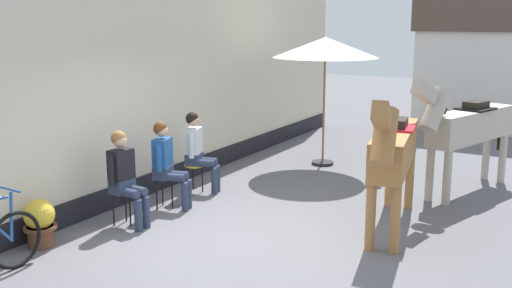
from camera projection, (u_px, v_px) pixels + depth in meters
name	position (u px, v px, depth m)	size (l,w,h in m)	color
ground_plane	(325.00, 185.00, 10.57)	(40.00, 40.00, 0.00)	slate
pub_facade_wall	(157.00, 101.00, 10.20)	(0.34, 14.00, 3.40)	beige
distant_cottage	(484.00, 61.00, 15.98)	(3.40, 2.60, 3.50)	silver
seated_visitor_near	(125.00, 173.00, 8.36)	(0.61, 0.49, 1.39)	black
seated_visitor_middle	(167.00, 160.00, 9.13)	(0.61, 0.48, 1.39)	black
seated_visitor_far	(198.00, 148.00, 10.02)	(0.61, 0.48, 1.39)	gold
saddled_horse_near	(393.00, 150.00, 8.10)	(0.82, 2.97, 2.06)	#9E6B38
saddled_horse_far	(468.00, 126.00, 9.88)	(1.18, 2.90, 2.06)	#B2A899
flower_planter_near	(40.00, 222.00, 7.67)	(0.43, 0.43, 0.64)	brown
cafe_parasol	(325.00, 48.00, 11.57)	(2.10, 2.10, 2.58)	black
spare_stool_white	(375.00, 161.00, 10.65)	(0.32, 0.32, 0.46)	white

